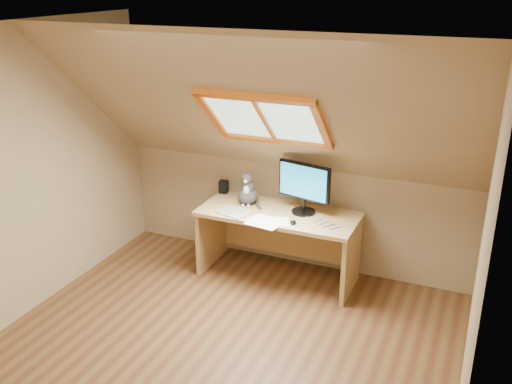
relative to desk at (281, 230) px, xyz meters
The scene contains 10 objects.
ground 1.52m from the desk, 89.99° to the right, with size 3.50×3.50×0.00m, color brown.
room_shell 1.82m from the desk, 89.99° to the right, with size 3.52×3.52×2.41m.
desk is the anchor object (origin of this frame).
monitor 0.53m from the desk, ahead, with size 0.51×0.22×0.48m.
cat 0.48m from the desk, behind, with size 0.22×0.25×0.35m.
desk_speaker 0.76m from the desk, 164.87° to the left, with size 0.09×0.09×0.12m, color black.
graphics_tablet 0.50m from the desk, 146.60° to the right, with size 0.29×0.21×0.01m, color #B2B2B7.
mouse 0.41m from the desk, 51.27° to the right, with size 0.05×0.09×0.03m, color black.
papers 0.39m from the desk, 101.05° to the right, with size 0.35×0.30×0.01m.
cables 0.49m from the desk, 24.89° to the right, with size 0.51×0.26×0.01m.
Camera 1 is at (1.71, -3.14, 2.72)m, focal length 40.00 mm.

